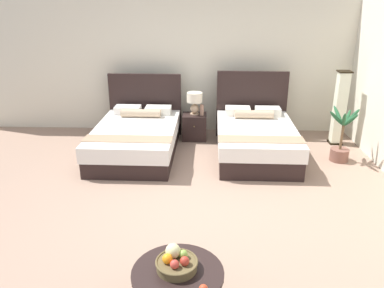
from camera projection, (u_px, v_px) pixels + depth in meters
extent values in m
cube|color=gray|center=(191.00, 208.00, 5.10)|extent=(9.77, 10.17, 0.02)
cube|color=beige|center=(198.00, 64.00, 7.67)|extent=(9.77, 0.12, 2.72)
cube|color=black|center=(137.00, 147.00, 6.78)|extent=(1.37, 2.12, 0.26)
cube|color=white|center=(136.00, 133.00, 6.69)|extent=(1.41, 2.16, 0.25)
cube|color=black|center=(145.00, 105.00, 7.62)|extent=(1.42, 0.08, 1.23)
cube|color=silver|center=(128.00, 110.00, 7.37)|extent=(0.49, 0.31, 0.14)
cube|color=white|center=(158.00, 110.00, 7.34)|extent=(0.49, 0.31, 0.14)
cylinder|color=tan|center=(141.00, 113.00, 7.13)|extent=(0.74, 0.16, 0.15)
cube|color=#A08063|center=(128.00, 139.00, 6.05)|extent=(1.41, 0.34, 0.01)
cube|color=black|center=(255.00, 148.00, 6.70)|extent=(1.30, 2.01, 0.30)
cube|color=white|center=(256.00, 133.00, 6.60)|extent=(1.34, 2.05, 0.24)
cube|color=black|center=(251.00, 105.00, 7.47)|extent=(1.36, 0.07, 1.30)
cube|color=white|center=(238.00, 111.00, 7.23)|extent=(0.46, 0.30, 0.14)
cube|color=white|center=(268.00, 111.00, 7.21)|extent=(0.46, 0.30, 0.14)
cylinder|color=tan|center=(254.00, 114.00, 6.99)|extent=(0.70, 0.16, 0.15)
cube|color=#A08063|center=(261.00, 139.00, 5.97)|extent=(1.34, 0.34, 0.01)
cube|color=black|center=(195.00, 127.00, 7.47)|extent=(0.46, 0.40, 0.50)
sphere|color=tan|center=(194.00, 127.00, 7.25)|extent=(0.02, 0.02, 0.02)
cylinder|color=tan|center=(195.00, 114.00, 7.40)|extent=(0.17, 0.17, 0.02)
ellipsoid|color=tan|center=(195.00, 109.00, 7.36)|extent=(0.17, 0.17, 0.18)
cylinder|color=#99844C|center=(195.00, 103.00, 7.32)|extent=(0.02, 0.02, 0.04)
cylinder|color=beige|center=(195.00, 97.00, 7.28)|extent=(0.30, 0.30, 0.18)
cylinder|color=#9C715B|center=(202.00, 110.00, 7.31)|extent=(0.07, 0.07, 0.19)
torus|color=#9C715B|center=(202.00, 105.00, 7.27)|extent=(0.08, 0.08, 0.01)
cylinder|color=black|center=(178.00, 273.00, 3.28)|extent=(0.80, 0.80, 0.04)
cylinder|color=brown|center=(177.00, 265.00, 3.29)|extent=(0.35, 0.35, 0.08)
torus|color=brown|center=(177.00, 262.00, 3.27)|extent=(0.37, 0.37, 0.02)
sphere|color=orange|center=(167.00, 259.00, 3.25)|extent=(0.09, 0.09, 0.09)
sphere|color=#BE3D31|center=(175.00, 264.00, 3.19)|extent=(0.08, 0.08, 0.08)
sphere|color=#AE3324|center=(185.00, 261.00, 3.22)|extent=(0.08, 0.08, 0.08)
sphere|color=#85AE46|center=(183.00, 254.00, 3.31)|extent=(0.08, 0.08, 0.08)
sphere|color=beige|center=(173.00, 251.00, 3.32)|extent=(0.13, 0.13, 0.13)
cube|color=black|center=(335.00, 142.00, 7.34)|extent=(0.24, 0.24, 0.03)
cube|color=white|center=(340.00, 108.00, 7.10)|extent=(0.20, 0.20, 1.33)
cube|color=black|center=(345.00, 71.00, 6.85)|extent=(0.24, 0.24, 0.02)
cylinder|color=brown|center=(339.00, 155.00, 6.53)|extent=(0.31, 0.31, 0.21)
cylinder|color=brown|center=(342.00, 137.00, 6.42)|extent=(0.04, 0.04, 0.42)
ellipsoid|color=#275C36|center=(352.00, 117.00, 6.29)|extent=(0.27, 0.07, 0.32)
ellipsoid|color=#275C36|center=(348.00, 118.00, 6.41)|extent=(0.22, 0.28, 0.28)
ellipsoid|color=#275C36|center=(338.00, 116.00, 6.43)|extent=(0.16, 0.33, 0.32)
ellipsoid|color=#275C36|center=(337.00, 118.00, 6.28)|extent=(0.31, 0.11, 0.30)
ellipsoid|color=#275C36|center=(344.00, 120.00, 6.16)|extent=(0.16, 0.33, 0.35)
ellipsoid|color=#275C36|center=(351.00, 120.00, 6.18)|extent=(0.17, 0.29, 0.32)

